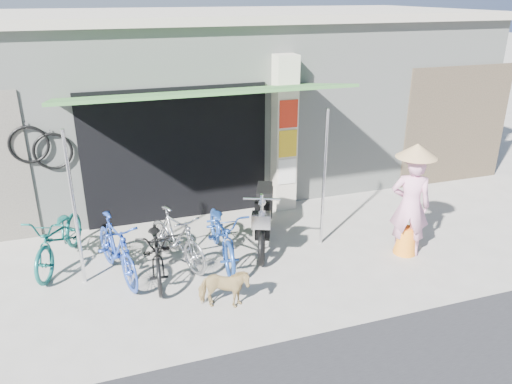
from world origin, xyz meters
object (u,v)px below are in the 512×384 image
object	(u,v)px
street_dog	(224,289)
bike_teal	(59,237)
moped	(264,215)
bike_black	(157,249)
bike_navy	(222,233)
bike_blue	(117,248)
bike_silver	(177,238)
nun	(411,202)

from	to	relation	value
street_dog	bike_teal	bearing A→B (deg)	66.46
bike_teal	moped	distance (m)	3.31
bike_teal	street_dog	size ratio (longest dim) A/B	2.47
bike_black	street_dog	size ratio (longest dim) A/B	2.35
bike_navy	moped	distance (m)	0.90
bike_blue	street_dog	xyz separation A→B (m)	(1.31, -1.28, -0.19)
bike_black	bike_teal	bearing A→B (deg)	154.46
bike_blue	bike_silver	xyz separation A→B (m)	(0.93, 0.12, -0.03)
bike_teal	nun	distance (m)	5.60
bike_silver	bike_navy	xyz separation A→B (m)	(0.71, -0.11, 0.03)
bike_silver	nun	size ratio (longest dim) A/B	0.80
bike_silver	bike_navy	distance (m)	0.72
bike_blue	moped	xyz separation A→B (m)	(2.46, 0.37, 0.03)
bike_teal	bike_blue	world-z (taller)	bike_blue
nun	bike_silver	bearing A→B (deg)	17.31
nun	moped	bearing A→B (deg)	2.79
bike_navy	moped	world-z (taller)	moped
bike_teal	bike_blue	distance (m)	1.09
bike_teal	nun	xyz separation A→B (m)	(5.39, -1.45, 0.46)
bike_blue	moped	world-z (taller)	moped
bike_teal	moped	xyz separation A→B (m)	(3.29, -0.33, 0.05)
bike_blue	moped	bearing A→B (deg)	-6.69
bike_silver	street_dog	bearing A→B (deg)	-97.91
bike_navy	bike_blue	bearing A→B (deg)	-176.23
bike_navy	nun	size ratio (longest dim) A/B	0.97
bike_black	moped	distance (m)	1.95
bike_black	street_dog	world-z (taller)	bike_black
nun	bike_black	bearing A→B (deg)	22.09
bike_blue	bike_navy	xyz separation A→B (m)	(1.64, 0.01, -0.01)
bike_teal	bike_silver	bearing A→B (deg)	1.46
bike_black	bike_blue	bearing A→B (deg)	171.85
nun	bike_blue	bearing A→B (deg)	21.44
street_dog	moped	bearing A→B (deg)	-15.59
bike_blue	moped	size ratio (longest dim) A/B	0.85
bike_black	bike_silver	size ratio (longest dim) A/B	1.11
bike_silver	bike_black	bearing A→B (deg)	-165.48
street_dog	moped	world-z (taller)	moped
bike_silver	bike_teal	bearing A→B (deg)	138.58
bike_silver	street_dog	distance (m)	1.46
bike_navy	street_dog	bearing A→B (deg)	-100.88
street_dog	nun	world-z (taller)	nun
bike_black	nun	distance (m)	4.06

